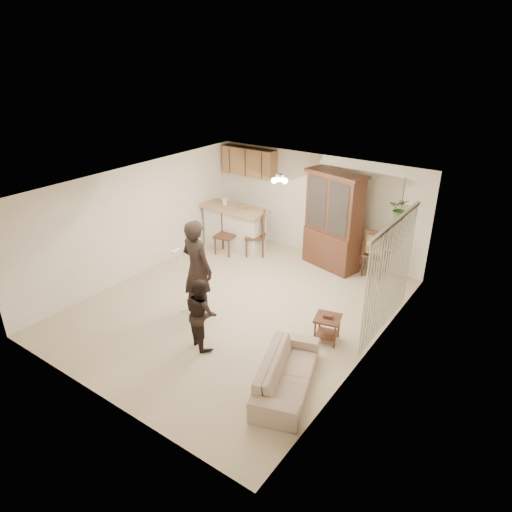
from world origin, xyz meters
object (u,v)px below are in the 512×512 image
Objects in this scene: china_hutch at (333,222)px; chair_bar at (226,242)px; side_table at (327,329)px; chair_hutch_left at (255,243)px; adult at (197,273)px; chair_hutch_right at (375,262)px; sofa at (287,368)px; child at (201,311)px.

china_hutch is 2.14× the size of chair_bar.
side_table is 3.92m from chair_hutch_left.
adult is 2.61m from side_table.
chair_hutch_left is (-0.73, 2.93, -0.59)m from adult.
chair_hutch_left is 2.95m from chair_hutch_right.
adult is 2.96m from chair_bar.
child is at bearing 68.57° from sofa.
chair_hutch_left reaches higher than sofa.
china_hutch reaches higher than adult.
sofa is 3.49× the size of side_table.
child reaches higher than chair_bar.
sofa is at bearing -50.40° from chair_bar.
sofa reaches higher than side_table.
chair_hutch_left is at bearing 10.56° from chair_hutch_right.
adult is 3.60m from china_hutch.
chair_bar reaches higher than side_table.
sofa is at bearing 168.76° from adult.
chair_hutch_left is (-1.44, 3.66, -0.36)m from child.
chair_hutch_left is at bearing -69.20° from adult.
sofa is 1.64× the size of chair_hutch_right.
chair_hutch_left is at bearing 20.36° from chair_bar.
chair_bar is at bearing -54.79° from adult.
china_hutch reaches higher than child.
chair_hutch_right reaches higher than chair_bar.
sofa is 4.95m from chair_hutch_left.
chair_bar is at bearing -146.51° from china_hutch.
china_hutch reaches higher than chair_hutch_right.
child reaches higher than sofa.
child is 4.18m from china_hutch.
china_hutch reaches higher than chair_bar.
side_table is 4.29m from chair_bar.
chair_hutch_left is (-3.23, 3.75, -0.05)m from sofa.
adult is 1.57× the size of chair_hutch_right.
side_table is (1.73, 1.36, -0.42)m from child.
chair_hutch_right is at bearing -114.10° from adult.
chair_hutch_left is (0.65, 0.37, 0.01)m from chair_bar.
adult is at bearing -93.62° from china_hutch.
side_table is 0.48× the size of chair_hutch_left.
sofa is 1.76× the size of chair_bar.
chair_hutch_left is at bearing -44.33° from child.
chair_bar reaches higher than sofa.
side_table is at bearing -16.27° from sofa.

